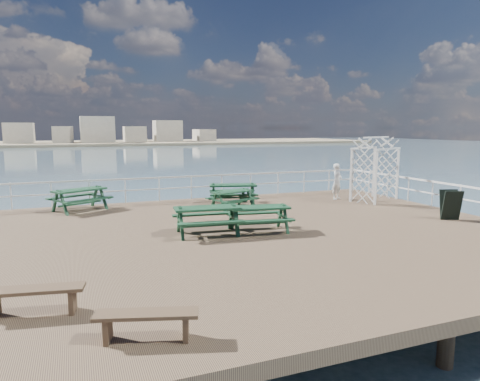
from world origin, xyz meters
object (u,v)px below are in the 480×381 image
object	(u,v)px
picnic_table_d	(207,214)
trellis_arbor	(375,172)
picnic_table_b	(233,190)
flat_bench_far	(147,319)
picnic_table_a	(80,195)
person	(337,181)
picnic_table_e	(259,213)
flat_bench_near	(34,295)
picnic_table_c	(232,196)

from	to	relation	value
picnic_table_d	trellis_arbor	bearing A→B (deg)	26.23
picnic_table_b	flat_bench_far	xyz separation A→B (m)	(-5.36, -10.75, -0.28)
picnic_table_a	person	bearing A→B (deg)	-34.90
picnic_table_e	person	size ratio (longest dim) A/B	1.27
picnic_table_b	flat_bench_far	size ratio (longest dim) A/B	1.46
trellis_arbor	picnic_table_d	bearing A→B (deg)	175.36
picnic_table_d	trellis_arbor	xyz separation A→B (m)	(8.83, 3.24, 0.66)
trellis_arbor	person	world-z (taller)	trellis_arbor
picnic_table_b	person	size ratio (longest dim) A/B	1.44
flat_bench_near	flat_bench_far	world-z (taller)	flat_bench_near
picnic_table_b	picnic_table_c	xyz separation A→B (m)	(-0.40, -1.03, -0.08)
picnic_table_c	trellis_arbor	world-z (taller)	trellis_arbor
flat_bench_far	picnic_table_d	bearing A→B (deg)	82.41
picnic_table_b	picnic_table_e	size ratio (longest dim) A/B	1.14
flat_bench_far	picnic_table_c	bearing A→B (deg)	80.14
picnic_table_a	picnic_table_b	distance (m)	6.22
picnic_table_b	flat_bench_near	bearing A→B (deg)	-111.42
flat_bench_near	flat_bench_far	distance (m)	2.35
picnic_table_d	person	bearing A→B (deg)	35.17
picnic_table_b	picnic_table_d	world-z (taller)	picnic_table_b
picnic_table_e	flat_bench_near	xyz separation A→B (m)	(-6.13, -4.19, -0.22)
picnic_table_a	flat_bench_far	world-z (taller)	picnic_table_a
picnic_table_e	picnic_table_d	bearing A→B (deg)	-179.22
flat_bench_far	picnic_table_a	bearing A→B (deg)	111.14
picnic_table_c	person	bearing A→B (deg)	-12.54
picnic_table_c	flat_bench_near	size ratio (longest dim) A/B	1.19
picnic_table_b	picnic_table_e	world-z (taller)	picnic_table_b
flat_bench_near	picnic_table_d	bearing A→B (deg)	54.89
picnic_table_b	picnic_table_a	bearing A→B (deg)	-171.16
person	picnic_table_e	bearing A→B (deg)	-171.76
picnic_table_d	trellis_arbor	size ratio (longest dim) A/B	0.75
person	flat_bench_far	bearing A→B (deg)	-163.95
picnic_table_c	picnic_table_e	xyz separation A→B (m)	(-0.51, -3.89, 0.04)
trellis_arbor	person	size ratio (longest dim) A/B	1.75
flat_bench_near	picnic_table_a	bearing A→B (deg)	95.14
picnic_table_d	picnic_table_e	xyz separation A→B (m)	(1.65, -0.24, -0.04)
flat_bench_near	person	bearing A→B (deg)	45.96
picnic_table_a	person	distance (m)	11.15
picnic_table_a	picnic_table_c	distance (m)	6.05
picnic_table_e	person	bearing A→B (deg)	46.15
picnic_table_a	flat_bench_near	size ratio (longest dim) A/B	1.46
person	trellis_arbor	bearing A→B (deg)	-62.92
picnic_table_c	picnic_table_d	world-z (taller)	picnic_table_d
person	picnic_table_c	bearing A→B (deg)	156.61
picnic_table_d	flat_bench_near	xyz separation A→B (m)	(-4.49, -4.43, -0.25)
picnic_table_c	picnic_table_b	bearing A→B (deg)	50.53
picnic_table_a	picnic_table_e	size ratio (longest dim) A/B	1.22
picnic_table_a	picnic_table_e	xyz separation A→B (m)	(5.24, -5.73, -0.04)
picnic_table_b	picnic_table_e	bearing A→B (deg)	-84.25
picnic_table_e	flat_bench_near	bearing A→B (deg)	-136.61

